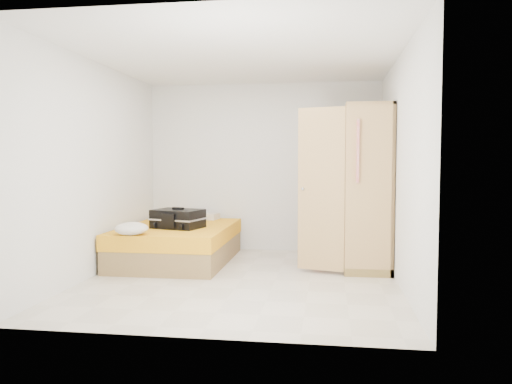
# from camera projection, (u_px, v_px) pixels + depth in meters

# --- Properties ---
(room) EXTENTS (4.00, 4.02, 2.60)m
(room) POSITION_uv_depth(u_px,v_px,m) (241.00, 169.00, 5.82)
(room) COLOR beige
(room) RESTS_ON ground
(bed) EXTENTS (1.42, 2.02, 0.50)m
(bed) POSITION_uv_depth(u_px,v_px,m) (178.00, 244.00, 6.92)
(bed) COLOR olive
(bed) RESTS_ON ground
(wardrobe) EXTENTS (1.16, 1.20, 2.10)m
(wardrobe) POSITION_uv_depth(u_px,v_px,m) (363.00, 192.00, 6.48)
(wardrobe) COLOR tan
(wardrobe) RESTS_ON ground
(person) EXTENTS (0.50, 0.65, 1.59)m
(person) POSITION_uv_depth(u_px,v_px,m) (322.00, 205.00, 6.79)
(person) COLOR red
(person) RESTS_ON ground
(suitcase) EXTENTS (0.74, 0.62, 0.28)m
(suitcase) POSITION_uv_depth(u_px,v_px,m) (178.00, 219.00, 6.69)
(suitcase) COLOR black
(suitcase) RESTS_ON bed
(round_cushion) EXTENTS (0.41, 0.41, 0.15)m
(round_cushion) POSITION_uv_depth(u_px,v_px,m) (132.00, 229.00, 6.06)
(round_cushion) COLOR beige
(round_cushion) RESTS_ON bed
(pillow) EXTENTS (0.54, 0.34, 0.09)m
(pillow) POSITION_uv_depth(u_px,v_px,m) (202.00, 216.00, 7.73)
(pillow) COLOR beige
(pillow) RESTS_ON bed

